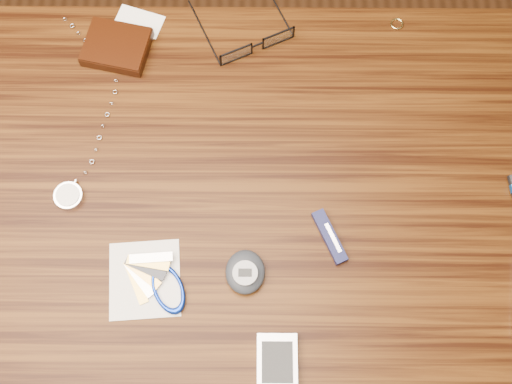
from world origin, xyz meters
TOP-DOWN VIEW (x-y plane):
  - ground at (0.00, 0.00)m, footprint 3.80×3.80m
  - desk at (0.00, 0.00)m, footprint 1.00×0.70m
  - wallet_and_card at (-0.15, 0.27)m, footprint 0.13×0.13m
  - eyeglasses at (0.06, 0.28)m, footprint 0.17×0.17m
  - gold_ring at (0.28, 0.32)m, footprint 0.03×0.03m
  - pocket_watch at (-0.20, 0.04)m, footprint 0.10×0.32m
  - pda_phone at (0.09, -0.21)m, footprint 0.05×0.10m
  - pedometer at (0.05, -0.08)m, footprint 0.05×0.06m
  - notepad_keys at (-0.07, -0.09)m, footprint 0.12×0.11m
  - pocket_knife at (0.17, -0.03)m, footprint 0.05×0.08m

SIDE VIEW (x-z plane):
  - ground at x=0.00m, z-range 0.00..0.00m
  - desk at x=0.00m, z-range 0.27..1.02m
  - gold_ring at x=0.28m, z-range 0.75..0.75m
  - notepad_keys at x=-0.07m, z-range 0.75..0.76m
  - pocket_knife at x=0.17m, z-range 0.75..0.76m
  - pocket_watch at x=-0.20m, z-range 0.75..0.76m
  - pda_phone at x=0.09m, z-range 0.75..0.76m
  - wallet_and_card at x=-0.15m, z-range 0.75..0.77m
  - pedometer at x=0.05m, z-range 0.75..0.77m
  - eyeglasses at x=0.06m, z-range 0.75..0.78m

